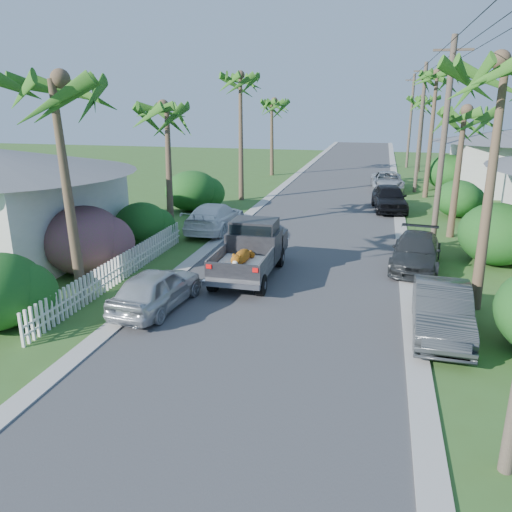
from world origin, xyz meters
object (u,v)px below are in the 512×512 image
(parked_car_rm, at_px, (416,252))
(palm_l_d, at_px, (272,101))
(parked_car_rd, at_px, (387,181))
(palm_l_a, at_px, (55,81))
(parked_car_rn, at_px, (442,311))
(utility_pole_c, at_px, (420,128))
(parked_car_lf, at_px, (215,218))
(palm_r_c, at_px, (437,74))
(palm_r_d, at_px, (424,98))
(palm_l_b, at_px, (166,107))
(parked_car_ln, at_px, (156,289))
(utility_pole_d, at_px, (411,121))
(pickup_truck, at_px, (253,248))
(palm_r_a, at_px, (507,62))
(palm_r_b, at_px, (465,111))
(utility_pole_b, at_px, (443,144))
(parked_car_rf, at_px, (389,198))
(palm_l_c, at_px, (240,76))

(parked_car_rm, height_order, palm_l_d, palm_l_d)
(parked_car_rd, xyz_separation_m, palm_l_d, (-10.10, 5.79, 5.76))
(palm_l_a, bearing_deg, parked_car_rd, 68.76)
(parked_car_rn, distance_m, utility_pole_c, 24.75)
(parked_car_lf, height_order, palm_r_c, palm_r_c)
(parked_car_rn, xyz_separation_m, parked_car_lf, (-10.00, 9.77, 0.01))
(palm_r_d, bearing_deg, palm_r_c, -91.23)
(parked_car_lf, bearing_deg, palm_l_b, 37.36)
(parked_car_rm, bearing_deg, parked_car_ln, -135.82)
(parked_car_ln, relative_size, palm_r_d, 0.49)
(palm_l_a, relative_size, utility_pole_d, 0.91)
(pickup_truck, bearing_deg, utility_pole_c, 70.96)
(parked_car_rn, height_order, utility_pole_d, utility_pole_d)
(palm_l_b, bearing_deg, pickup_truck, -40.72)
(palm_l_a, xyz_separation_m, utility_pole_d, (11.80, 40.00, -2.33))
(parked_car_ln, distance_m, palm_r_c, 25.81)
(parked_car_lf, relative_size, palm_r_a, 0.57)
(parked_car_rn, bearing_deg, utility_pole_d, 91.27)
(palm_r_b, bearing_deg, utility_pole_b, -116.57)
(parked_car_rf, height_order, palm_r_b, palm_r_b)
(palm_r_b, height_order, utility_pole_c, utility_pole_c)
(pickup_truck, xyz_separation_m, palm_l_a, (-4.70, -4.44, 5.92))
(parked_car_rm, relative_size, parked_car_ln, 1.14)
(palm_l_a, xyz_separation_m, palm_r_c, (12.40, 23.00, 1.18))
(utility_pole_d, bearing_deg, palm_r_a, -88.92)
(parked_car_rd, xyz_separation_m, palm_l_c, (-9.60, -6.21, 7.23))
(parked_car_rm, relative_size, palm_l_c, 0.49)
(parked_car_rm, xyz_separation_m, palm_l_c, (-10.66, 12.32, 7.26))
(parked_car_rm, relative_size, palm_r_d, 0.56)
(palm_r_a, bearing_deg, utility_pole_d, 91.08)
(parked_car_lf, relative_size, palm_r_b, 0.69)
(parked_car_rn, distance_m, palm_l_a, 12.83)
(palm_l_d, xyz_separation_m, palm_r_b, (13.10, -19.00, -0.49))
(parked_car_rd, relative_size, palm_r_c, 0.52)
(utility_pole_c, bearing_deg, parked_car_rn, -91.41)
(parked_car_rf, height_order, palm_r_a, palm_r_a)
(palm_r_a, bearing_deg, utility_pole_c, 91.82)
(palm_l_c, bearing_deg, utility_pole_c, 27.35)
(parked_car_ln, distance_m, palm_r_a, 12.28)
(parked_car_lf, xyz_separation_m, palm_l_b, (-1.80, -1.34, 5.43))
(parked_car_rd, height_order, palm_r_a, palm_r_a)
(palm_r_a, distance_m, palm_r_c, 20.01)
(parked_car_rf, xyz_separation_m, palm_r_b, (2.91, -5.72, 5.17))
(palm_r_d, bearing_deg, palm_r_a, -90.34)
(parked_car_lf, distance_m, palm_l_a, 12.12)
(parked_car_rm, height_order, utility_pole_c, utility_pole_c)
(pickup_truck, relative_size, parked_car_ln, 1.30)
(palm_l_b, height_order, palm_r_b, palm_l_b)
(palm_l_a, distance_m, palm_l_c, 19.03)
(palm_r_a, relative_size, palm_r_d, 1.09)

